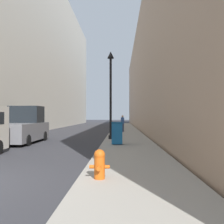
{
  "coord_description": "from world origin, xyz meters",
  "views": [
    {
      "loc": [
        4.3,
        -5.66,
        1.71
      ],
      "look_at": [
        3.51,
        16.32,
        2.04
      ],
      "focal_mm": 40.0,
      "sensor_mm": 36.0,
      "label": 1
    }
  ],
  "objects_px": {
    "trash_bin": "(117,133)",
    "pickup_truck": "(22,128)",
    "fire_hydrant": "(100,163)",
    "lamppost": "(111,85)",
    "pedestrian_on_sidewalk": "(122,123)"
  },
  "relations": [
    {
      "from": "lamppost",
      "to": "pedestrian_on_sidewalk",
      "type": "height_order",
      "value": "lamppost"
    },
    {
      "from": "trash_bin",
      "to": "pedestrian_on_sidewalk",
      "type": "distance_m",
      "value": 10.92
    },
    {
      "from": "trash_bin",
      "to": "pickup_truck",
      "type": "relative_size",
      "value": 0.25
    },
    {
      "from": "trash_bin",
      "to": "pedestrian_on_sidewalk",
      "type": "bearing_deg",
      "value": 88.08
    },
    {
      "from": "fire_hydrant",
      "to": "pickup_truck",
      "type": "xyz_separation_m",
      "value": [
        -5.74,
        9.44,
        0.43
      ]
    },
    {
      "from": "trash_bin",
      "to": "fire_hydrant",
      "type": "bearing_deg",
      "value": -92.46
    },
    {
      "from": "trash_bin",
      "to": "pickup_truck",
      "type": "height_order",
      "value": "pickup_truck"
    },
    {
      "from": "lamppost",
      "to": "fire_hydrant",
      "type": "bearing_deg",
      "value": -89.11
    },
    {
      "from": "trash_bin",
      "to": "pickup_truck",
      "type": "xyz_separation_m",
      "value": [
        -6.06,
        1.93,
        0.18
      ]
    },
    {
      "from": "fire_hydrant",
      "to": "pickup_truck",
      "type": "distance_m",
      "value": 11.05
    },
    {
      "from": "fire_hydrant",
      "to": "pedestrian_on_sidewalk",
      "type": "xyz_separation_m",
      "value": [
        0.69,
        18.41,
        0.43
      ]
    },
    {
      "from": "lamppost",
      "to": "pedestrian_on_sidewalk",
      "type": "distance_m",
      "value": 8.27
    },
    {
      "from": "lamppost",
      "to": "pickup_truck",
      "type": "bearing_deg",
      "value": -167.23
    },
    {
      "from": "lamppost",
      "to": "pedestrian_on_sidewalk",
      "type": "xyz_separation_m",
      "value": [
        0.85,
        7.71,
        -2.86
      ]
    },
    {
      "from": "fire_hydrant",
      "to": "pickup_truck",
      "type": "height_order",
      "value": "pickup_truck"
    }
  ]
}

